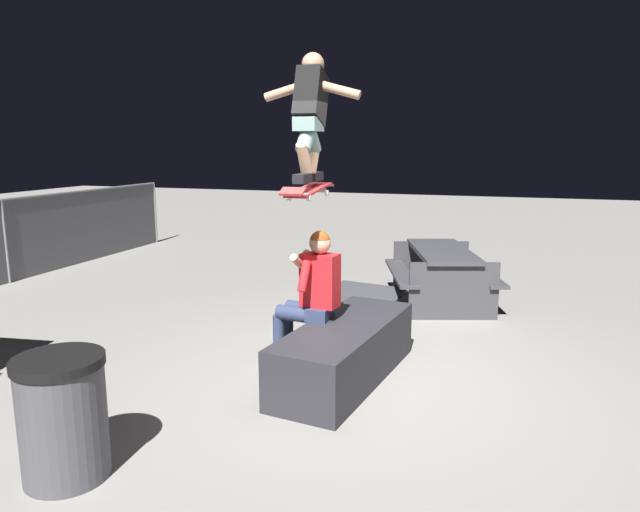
{
  "coord_description": "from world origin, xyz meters",
  "views": [
    {
      "loc": [
        -4.79,
        -1.17,
        2.13
      ],
      "look_at": [
        0.13,
        0.44,
        1.12
      ],
      "focal_mm": 32.18,
      "sensor_mm": 36.0,
      "label": 1
    }
  ],
  "objects_px": {
    "person_sitting_on_ledge": "(310,293)",
    "trash_bin": "(63,417)",
    "skater_airborne": "(310,111)",
    "picnic_table_back": "(441,267)",
    "kicker_ramp": "(357,306)",
    "skateboard": "(309,190)",
    "ledge_box_main": "(345,352)"
  },
  "relations": [
    {
      "from": "ledge_box_main",
      "to": "picnic_table_back",
      "type": "distance_m",
      "value": 2.97
    },
    {
      "from": "skater_airborne",
      "to": "picnic_table_back",
      "type": "relative_size",
      "value": 0.55
    },
    {
      "from": "person_sitting_on_ledge",
      "to": "picnic_table_back",
      "type": "bearing_deg",
      "value": -18.3
    },
    {
      "from": "skater_airborne",
      "to": "picnic_table_back",
      "type": "distance_m",
      "value": 3.54
    },
    {
      "from": "skateboard",
      "to": "trash_bin",
      "type": "height_order",
      "value": "skateboard"
    },
    {
      "from": "skateboard",
      "to": "trash_bin",
      "type": "bearing_deg",
      "value": 156.05
    },
    {
      "from": "trash_bin",
      "to": "skateboard",
      "type": "bearing_deg",
      "value": -23.95
    },
    {
      "from": "skater_airborne",
      "to": "picnic_table_back",
      "type": "xyz_separation_m",
      "value": [
        2.83,
        -0.9,
        -1.92
      ]
    },
    {
      "from": "picnic_table_back",
      "to": "trash_bin",
      "type": "relative_size",
      "value": 2.47
    },
    {
      "from": "kicker_ramp",
      "to": "skateboard",
      "type": "bearing_deg",
      "value": -177.28
    },
    {
      "from": "person_sitting_on_ledge",
      "to": "kicker_ramp",
      "type": "xyz_separation_m",
      "value": [
        2.09,
        0.08,
        -0.71
      ]
    },
    {
      "from": "picnic_table_back",
      "to": "kicker_ramp",
      "type": "bearing_deg",
      "value": 125.14
    },
    {
      "from": "person_sitting_on_ledge",
      "to": "kicker_ramp",
      "type": "height_order",
      "value": "person_sitting_on_ledge"
    },
    {
      "from": "skater_airborne",
      "to": "trash_bin",
      "type": "height_order",
      "value": "skater_airborne"
    },
    {
      "from": "skateboard",
      "to": "skater_airborne",
      "type": "distance_m",
      "value": 0.69
    },
    {
      "from": "ledge_box_main",
      "to": "kicker_ramp",
      "type": "xyz_separation_m",
      "value": [
        2.2,
        0.46,
        -0.21
      ]
    },
    {
      "from": "kicker_ramp",
      "to": "trash_bin",
      "type": "bearing_deg",
      "value": 169.0
    },
    {
      "from": "kicker_ramp",
      "to": "trash_bin",
      "type": "relative_size",
      "value": 1.62
    },
    {
      "from": "person_sitting_on_ledge",
      "to": "picnic_table_back",
      "type": "height_order",
      "value": "person_sitting_on_ledge"
    },
    {
      "from": "skateboard",
      "to": "kicker_ramp",
      "type": "bearing_deg",
      "value": 2.72
    },
    {
      "from": "skater_airborne",
      "to": "kicker_ramp",
      "type": "bearing_deg",
      "value": 2.74
    },
    {
      "from": "skater_airborne",
      "to": "skateboard",
      "type": "bearing_deg",
      "value": -178.04
    },
    {
      "from": "person_sitting_on_ledge",
      "to": "picnic_table_back",
      "type": "distance_m",
      "value": 2.95
    },
    {
      "from": "picnic_table_back",
      "to": "ledge_box_main",
      "type": "bearing_deg",
      "value": 169.48
    },
    {
      "from": "skater_airborne",
      "to": "kicker_ramp",
      "type": "xyz_separation_m",
      "value": [
        2.13,
        0.1,
        -2.37
      ]
    },
    {
      "from": "ledge_box_main",
      "to": "trash_bin",
      "type": "relative_size",
      "value": 2.31
    },
    {
      "from": "person_sitting_on_ledge",
      "to": "trash_bin",
      "type": "relative_size",
      "value": 1.65
    },
    {
      "from": "person_sitting_on_ledge",
      "to": "skateboard",
      "type": "relative_size",
      "value": 1.32
    },
    {
      "from": "skateboard",
      "to": "kicker_ramp",
      "type": "xyz_separation_m",
      "value": [
        2.18,
        0.1,
        -1.68
      ]
    },
    {
      "from": "skateboard",
      "to": "trash_bin",
      "type": "distance_m",
      "value": 2.66
    },
    {
      "from": "skater_airborne",
      "to": "trash_bin",
      "type": "bearing_deg",
      "value": 156.65
    },
    {
      "from": "person_sitting_on_ledge",
      "to": "skater_airborne",
      "type": "distance_m",
      "value": 1.66
    }
  ]
}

